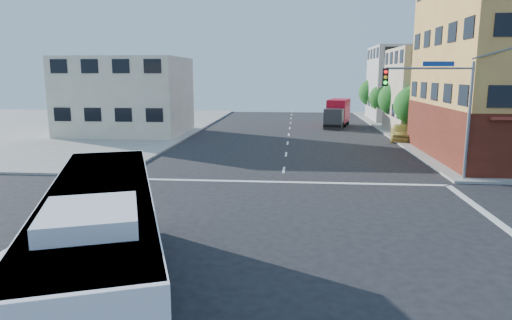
{
  "coord_description": "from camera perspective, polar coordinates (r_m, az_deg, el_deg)",
  "views": [
    {
      "loc": [
        0.79,
        -16.74,
        6.27
      ],
      "look_at": [
        -1.17,
        5.29,
        2.1
      ],
      "focal_mm": 32.0,
      "sensor_mm": 36.0,
      "label": 1
    }
  ],
  "objects": [
    {
      "name": "signal_mast_ne",
      "position": [
        28.61,
        22.12,
        7.32
      ],
      "size": [
        7.91,
        1.13,
        8.07
      ],
      "color": "slate",
      "rests_on": "ground"
    },
    {
      "name": "street_tree_c",
      "position": [
        61.74,
        15.61,
        7.68
      ],
      "size": [
        3.4,
        3.4,
        5.29
      ],
      "color": "#361F13",
      "rests_on": "ground"
    },
    {
      "name": "street_tree_d",
      "position": [
        69.6,
        14.44,
        8.38
      ],
      "size": [
        4.0,
        4.0,
        6.03
      ],
      "color": "#361F13",
      "rests_on": "ground"
    },
    {
      "name": "ground",
      "position": [
        17.89,
        2.27,
        -9.84
      ],
      "size": [
        120.0,
        120.0,
        0.0
      ],
      "primitive_type": "plane",
      "color": "black",
      "rests_on": "ground"
    },
    {
      "name": "street_tree_a",
      "position": [
        46.1,
        19.17,
        6.76
      ],
      "size": [
        3.6,
        3.6,
        5.53
      ],
      "color": "#361F13",
      "rests_on": "ground"
    },
    {
      "name": "building_east_far",
      "position": [
        66.72,
        19.39,
        9.0
      ],
      "size": [
        12.06,
        10.06,
        10.0
      ],
      "color": "#A3A39E",
      "rests_on": "ground"
    },
    {
      "name": "transit_bus",
      "position": [
        13.19,
        -18.61,
        -9.78
      ],
      "size": [
        6.81,
        12.46,
        3.65
      ],
      "rotation": [
        0.0,
        0.0,
        0.36
      ],
      "color": "black",
      "rests_on": "ground"
    },
    {
      "name": "building_west",
      "position": [
        50.05,
        -15.9,
        7.68
      ],
      "size": [
        12.06,
        10.06,
        8.0
      ],
      "color": "beige",
      "rests_on": "ground"
    },
    {
      "name": "parked_car",
      "position": [
        45.72,
        17.66,
        3.33
      ],
      "size": [
        2.79,
        5.1,
        1.64
      ],
      "primitive_type": "imported",
      "rotation": [
        0.0,
        0.0,
        -0.18
      ],
      "color": "#D6BE56",
      "rests_on": "ground"
    },
    {
      "name": "building_east_near",
      "position": [
        53.27,
        23.02,
        7.94
      ],
      "size": [
        12.06,
        10.06,
        9.0
      ],
      "color": "#BEAF91",
      "rests_on": "ground"
    },
    {
      "name": "box_truck",
      "position": [
        55.96,
        10.13,
        5.71
      ],
      "size": [
        3.72,
        7.55,
        3.27
      ],
      "rotation": [
        0.0,
        0.0,
        -0.23
      ],
      "color": "#2A2B30",
      "rests_on": "ground"
    },
    {
      "name": "street_tree_b",
      "position": [
        53.88,
        17.15,
        7.53
      ],
      "size": [
        3.8,
        3.8,
        5.79
      ],
      "color": "#361F13",
      "rests_on": "ground"
    }
  ]
}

